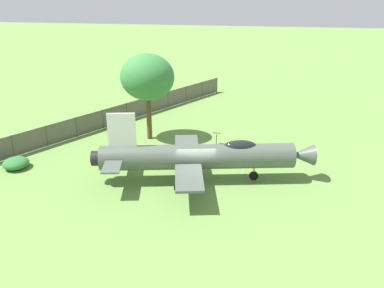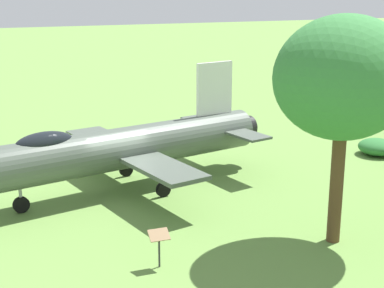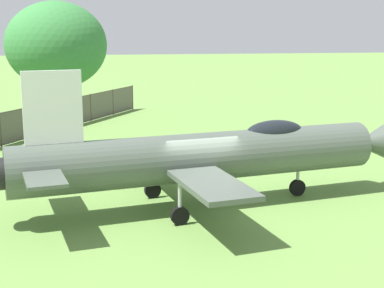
% 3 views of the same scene
% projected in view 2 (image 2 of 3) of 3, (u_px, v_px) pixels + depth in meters
% --- Properties ---
extents(ground_plane, '(200.00, 200.00, 0.00)m').
position_uv_depth(ground_plane, '(116.00, 192.00, 23.20)').
color(ground_plane, '#668E42').
extents(display_jet, '(14.72, 9.09, 4.86)m').
position_uv_depth(display_jet, '(106.00, 150.00, 22.52)').
color(display_jet, '#4C564C').
rests_on(display_jet, ground_plane).
extents(shade_tree, '(4.42, 3.92, 7.22)m').
position_uv_depth(shade_tree, '(344.00, 79.00, 17.37)').
color(shade_tree, brown).
rests_on(shade_tree, ground_plane).
extents(shrub_near_fence, '(1.82, 1.87, 0.79)m').
position_uv_depth(shrub_near_fence, '(377.00, 147.00, 28.22)').
color(shrub_near_fence, '#2D7033').
rests_on(shrub_near_fence, ground_plane).
extents(info_plaque, '(0.62, 0.43, 1.14)m').
position_uv_depth(info_plaque, '(159.00, 240.00, 16.79)').
color(info_plaque, '#333333').
rests_on(info_plaque, ground_plane).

